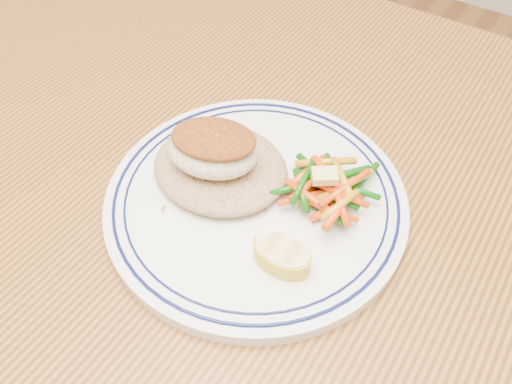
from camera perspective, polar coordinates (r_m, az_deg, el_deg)
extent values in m
cube|color=#553011|center=(0.49, 4.22, -5.85)|extent=(1.50, 0.90, 0.04)
cylinder|color=#553011|center=(1.29, -14.42, 10.40)|extent=(0.07, 0.07, 0.71)
cylinder|color=white|center=(0.49, 0.00, -0.95)|extent=(0.29, 0.29, 0.01)
torus|color=#0A113F|center=(0.48, 0.00, -0.31)|extent=(0.28, 0.28, 0.00)
torus|color=#0A113F|center=(0.48, 0.00, -0.31)|extent=(0.25, 0.25, 0.00)
ellipsoid|color=#8F6A47|center=(0.49, -4.13, 3.11)|extent=(0.14, 0.12, 0.03)
ellipsoid|color=beige|center=(0.47, -5.00, 4.56)|extent=(0.10, 0.09, 0.04)
ellipsoid|color=brown|center=(0.46, -4.89, 6.13)|extent=(0.10, 0.08, 0.02)
cylinder|color=#0C4E09|center=(0.49, 7.50, -0.12)|extent=(0.03, 0.05, 0.01)
cylinder|color=#D93E0A|center=(0.48, 7.45, -0.52)|extent=(0.06, 0.02, 0.01)
cylinder|color=#D93E0A|center=(0.49, 5.78, 0.52)|extent=(0.05, 0.05, 0.01)
cylinder|color=#0C4E09|center=(0.50, 7.36, 2.24)|extent=(0.05, 0.02, 0.02)
cylinder|color=#0C4E09|center=(0.49, 8.64, 1.07)|extent=(0.05, 0.04, 0.01)
cylinder|color=#0C4E09|center=(0.48, 8.89, -0.42)|extent=(0.03, 0.06, 0.01)
cylinder|color=#0C4E09|center=(0.47, 9.17, -1.27)|extent=(0.04, 0.03, 0.01)
cylinder|color=#D93E0A|center=(0.47, 9.41, -1.59)|extent=(0.03, 0.06, 0.01)
cylinder|color=#D93E0A|center=(0.48, 9.33, 0.51)|extent=(0.01, 0.06, 0.01)
cylinder|color=#0C4E09|center=(0.49, 11.79, 1.04)|extent=(0.01, 0.06, 0.01)
cylinder|color=#D93E0A|center=(0.48, 9.45, 0.18)|extent=(0.03, 0.04, 0.01)
cylinder|color=#0C4E09|center=(0.46, 7.60, -1.82)|extent=(0.06, 0.02, 0.01)
cylinder|color=#D93E0A|center=(0.47, 5.83, -0.53)|extent=(0.04, 0.05, 0.01)
cylinder|color=#D93E0A|center=(0.46, 8.57, -2.07)|extent=(0.05, 0.01, 0.01)
cylinder|color=#0C4E09|center=(0.50, 9.12, 2.47)|extent=(0.04, 0.03, 0.01)
cylinder|color=#0C4E09|center=(0.47, 3.92, 0.40)|extent=(0.04, 0.04, 0.01)
cylinder|color=#0C4E09|center=(0.49, 7.27, 2.06)|extent=(0.06, 0.02, 0.01)
cylinder|color=#0C4E09|center=(0.48, 11.07, 0.34)|extent=(0.05, 0.01, 0.01)
cylinder|color=#D93E0A|center=(0.49, 6.05, 2.43)|extent=(0.01, 0.05, 0.01)
cylinder|color=#D93E0A|center=(0.46, 6.39, -0.79)|extent=(0.06, 0.02, 0.01)
cylinder|color=#0C4E09|center=(0.47, 5.19, 0.21)|extent=(0.04, 0.04, 0.01)
cylinder|color=#BF8614|center=(0.48, 10.11, 0.73)|extent=(0.04, 0.06, 0.02)
cylinder|color=#0C4E09|center=(0.47, 8.69, 0.05)|extent=(0.06, 0.01, 0.01)
cylinder|color=#BF8614|center=(0.49, 7.96, 3.40)|extent=(0.05, 0.04, 0.01)
cylinder|color=#0C4E09|center=(0.49, 10.20, 2.01)|extent=(0.04, 0.05, 0.01)
cylinder|color=#D93E0A|center=(0.47, 5.90, 0.71)|extent=(0.01, 0.05, 0.01)
cylinder|color=#D93E0A|center=(0.47, 9.96, -0.35)|extent=(0.05, 0.01, 0.01)
cylinder|color=#D93E0A|center=(0.48, 8.46, 1.68)|extent=(0.05, 0.03, 0.01)
cylinder|color=#D93E0A|center=(0.46, 9.54, -1.12)|extent=(0.04, 0.04, 0.01)
cylinder|color=#D93E0A|center=(0.45, 9.33, -2.09)|extent=(0.01, 0.05, 0.01)
cylinder|color=#0C4E09|center=(0.47, 5.42, 1.23)|extent=(0.02, 0.06, 0.01)
cylinder|color=#BF8614|center=(0.48, 9.76, 1.72)|extent=(0.04, 0.04, 0.01)
cylinder|color=#BF8614|center=(0.45, 9.59, -1.48)|extent=(0.02, 0.05, 0.01)
cylinder|color=#D93E0A|center=(0.47, 10.14, 0.50)|extent=(0.02, 0.06, 0.01)
cube|color=#DCC86B|center=(0.46, 7.84, 1.85)|extent=(0.03, 0.03, 0.01)
torus|color=white|center=(0.42, 3.01, -6.54)|extent=(0.05, 0.05, 0.00)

